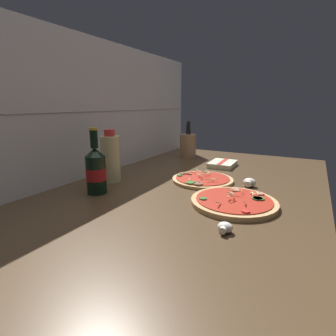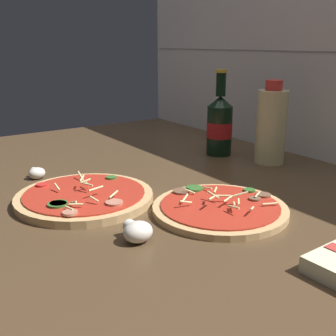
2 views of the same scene
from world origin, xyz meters
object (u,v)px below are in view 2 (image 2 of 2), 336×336
at_px(pizza_near, 85,197).
at_px(pizza_far, 220,208).
at_px(beer_bottle, 220,124).
at_px(oil_bottle, 271,126).
at_px(mushroom_left, 37,173).
at_px(mushroom_right, 137,231).

relative_size(pizza_near, pizza_far, 1.08).
bearing_deg(beer_bottle, oil_bottle, 20.56).
bearing_deg(mushroom_left, pizza_far, 28.96).
xyz_separation_m(beer_bottle, oil_bottle, (0.14, 0.05, 0.01)).
relative_size(pizza_far, mushroom_right, 4.92).
bearing_deg(pizza_far, beer_bottle, 139.28).
distance_m(oil_bottle, mushroom_left, 0.58).
relative_size(pizza_near, oil_bottle, 1.27).
bearing_deg(beer_bottle, pizza_near, -74.65).
distance_m(beer_bottle, oil_bottle, 0.15).
bearing_deg(beer_bottle, pizza_far, -40.72).
bearing_deg(mushroom_right, pizza_far, 95.05).
xyz_separation_m(beer_bottle, mushroom_right, (0.33, -0.46, -0.07)).
bearing_deg(beer_bottle, mushroom_right, -54.02).
bearing_deg(mushroom_left, pizza_near, 9.00).
xyz_separation_m(pizza_near, mushroom_left, (-0.19, -0.03, 0.00)).
xyz_separation_m(oil_bottle, mushroom_left, (-0.21, -0.54, -0.08)).
bearing_deg(pizza_near, oil_bottle, 88.62).
height_order(pizza_far, oil_bottle, oil_bottle).
bearing_deg(oil_bottle, mushroom_left, -111.12).
height_order(beer_bottle, oil_bottle, beer_bottle).
xyz_separation_m(pizza_near, mushroom_right, (0.21, -0.00, 0.01)).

